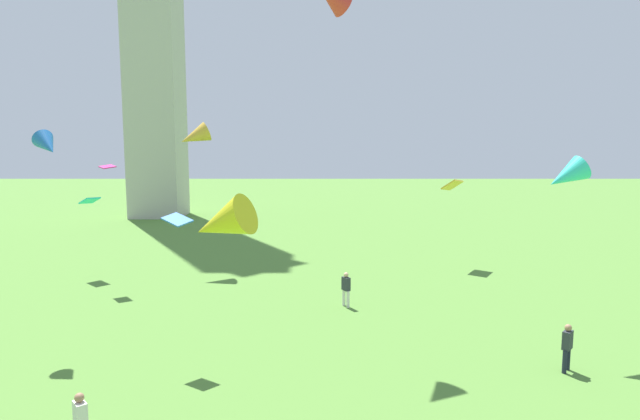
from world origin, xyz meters
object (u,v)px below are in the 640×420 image
at_px(kite_flying_4, 110,167).
at_px(person_0, 84,420).
at_px(kite_flying_1, 224,223).
at_px(kite_flying_6, 197,137).
at_px(kite_flying_3, 93,200).
at_px(person_3, 348,287).
at_px(kite_flying_5, 51,145).
at_px(kite_flying_2, 455,185).
at_px(kite_flying_7, 180,220).
at_px(kite_flying_8, 569,176).
at_px(person_4, 570,345).

bearing_deg(kite_flying_4, person_0, 161.13).
bearing_deg(kite_flying_1, kite_flying_6, -144.25).
relative_size(kite_flying_1, kite_flying_3, 1.66).
xyz_separation_m(person_3, kite_flying_5, (-11.78, -4.35, 6.83)).
distance_m(person_0, kite_flying_1, 6.25).
xyz_separation_m(kite_flying_1, kite_flying_5, (-7.59, 5.01, 2.29)).
relative_size(kite_flying_2, kite_flying_3, 1.22).
distance_m(kite_flying_7, kite_flying_8, 14.54).
bearing_deg(kite_flying_4, kite_flying_1, 175.15).
bearing_deg(kite_flying_3, kite_flying_5, 148.01).
relative_size(kite_flying_4, kite_flying_7, 1.01).
xyz_separation_m(person_3, kite_flying_4, (-12.92, 4.04, 5.67)).
bearing_deg(kite_flying_7, person_3, -99.34).
height_order(kite_flying_1, kite_flying_7, kite_flying_1).
bearing_deg(kite_flying_3, person_3, -161.32).
xyz_separation_m(kite_flying_1, kite_flying_4, (-8.74, 13.40, 1.14)).
height_order(person_4, kite_flying_2, kite_flying_2).
xyz_separation_m(person_4, kite_flying_2, (-0.01, 16.29, 4.30)).
distance_m(kite_flying_2, kite_flying_3, 22.40).
relative_size(person_3, kite_flying_7, 1.41).
relative_size(kite_flying_6, kite_flying_8, 1.32).
xyz_separation_m(kite_flying_3, kite_flying_5, (3.19, -10.56, 3.25)).
xyz_separation_m(kite_flying_1, kite_flying_2, (11.45, 18.29, -0.24)).
relative_size(person_3, kite_flying_2, 0.96).
height_order(person_0, person_4, person_0).
bearing_deg(kite_flying_3, kite_flying_4, 174.37).
xyz_separation_m(person_3, person_4, (7.27, -7.36, -0.01)).
distance_m(kite_flying_6, kite_flying_8, 21.71).
distance_m(kite_flying_1, kite_flying_2, 21.58).
bearing_deg(person_0, person_4, -110.85).
xyz_separation_m(person_3, kite_flying_8, (8.03, -4.96, 5.68)).
height_order(kite_flying_3, kite_flying_7, kite_flying_7).
bearing_deg(person_0, kite_flying_1, -85.30).
bearing_deg(kite_flying_1, person_3, 176.05).
relative_size(kite_flying_3, kite_flying_6, 0.60).
relative_size(kite_flying_1, kite_flying_8, 1.33).
bearing_deg(kite_flying_6, person_4, 22.79).
height_order(kite_flying_1, kite_flying_5, kite_flying_5).
relative_size(person_0, kite_flying_2, 0.96).
relative_size(kite_flying_5, kite_flying_6, 0.65).
distance_m(kite_flying_3, kite_flying_5, 11.50).
height_order(kite_flying_2, kite_flying_6, kite_flying_6).
xyz_separation_m(kite_flying_3, kite_flying_8, (22.99, -11.17, 2.11)).
distance_m(person_3, kite_flying_7, 9.78).
height_order(person_0, kite_flying_1, kite_flying_1).
bearing_deg(person_4, kite_flying_8, -156.26).
relative_size(person_4, kite_flying_3, 1.17).
bearing_deg(kite_flying_6, kite_flying_5, -35.52).
bearing_deg(kite_flying_2, person_4, 34.67).
distance_m(kite_flying_4, kite_flying_6, 5.94).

